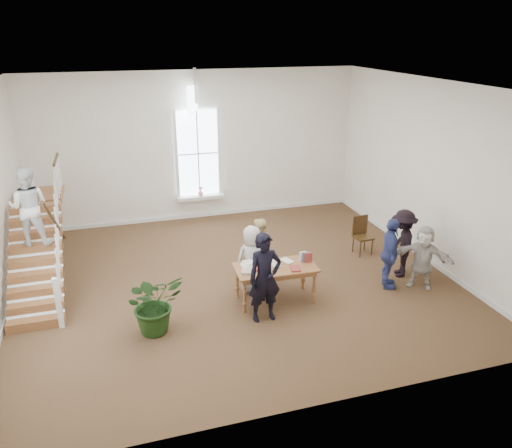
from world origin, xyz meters
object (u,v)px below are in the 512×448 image
object	(u,v)px
library_table	(274,270)
floor_plant	(154,303)
police_officer	(265,278)
elderly_woman	(252,259)
woman_cluster_c	(423,257)
woman_cluster_a	(390,254)
woman_cluster_b	(402,243)
side_chair	(362,233)
person_yellow	(258,249)

from	to	relation	value
library_table	floor_plant	bearing A→B (deg)	-168.32
police_officer	elderly_woman	xyz separation A→B (m)	(0.10, 1.25, -0.17)
woman_cluster_c	woman_cluster_a	bearing A→B (deg)	-153.25
woman_cluster_b	woman_cluster_c	bearing A→B (deg)	34.97
elderly_woman	police_officer	bearing A→B (deg)	79.58
floor_plant	side_chair	bearing A→B (deg)	21.03
person_yellow	woman_cluster_a	distance (m)	3.01
woman_cluster_b	side_chair	distance (m)	1.50
library_table	person_yellow	bearing A→B (deg)	92.82
police_officer	woman_cluster_b	xyz separation A→B (m)	(3.73, 0.93, -0.11)
police_officer	person_yellow	size ratio (longest dim) A/B	1.24
library_table	woman_cluster_c	xyz separation A→B (m)	(3.44, -0.39, 0.01)
library_table	side_chair	world-z (taller)	side_chair
police_officer	floor_plant	world-z (taller)	police_officer
woman_cluster_b	elderly_woman	bearing A→B (deg)	-72.05
woman_cluster_b	person_yellow	bearing A→B (deg)	-80.85
side_chair	woman_cluster_c	bearing A→B (deg)	-83.01
elderly_woman	woman_cluster_c	bearing A→B (deg)	159.69
police_officer	woman_cluster_c	size ratio (longest dim) A/B	1.26
elderly_woman	floor_plant	size ratio (longest dim) A/B	1.26
side_chair	floor_plant	bearing A→B (deg)	-163.25
person_yellow	woman_cluster_b	distance (m)	3.43
woman_cluster_a	person_yellow	bearing A→B (deg)	88.11
elderly_woman	floor_plant	xyz separation A→B (m)	(-2.29, -1.04, -0.16)
police_officer	elderly_woman	distance (m)	1.27
library_table	woman_cluster_a	distance (m)	2.72
library_table	woman_cluster_c	bearing A→B (deg)	-4.65
woman_cluster_b	floor_plant	bearing A→B (deg)	-60.03
woman_cluster_b	side_chair	size ratio (longest dim) A/B	1.64
person_yellow	woman_cluster_c	world-z (taller)	person_yellow
woman_cluster_c	side_chair	bearing A→B (deg)	143.18
woman_cluster_b	library_table	bearing A→B (deg)	-62.41
side_chair	elderly_woman	bearing A→B (deg)	-165.73
person_yellow	woman_cluster_a	size ratio (longest dim) A/B	0.90
police_officer	woman_cluster_a	distance (m)	3.17
woman_cluster_c	floor_plant	xyz separation A→B (m)	(-6.05, -0.07, -0.13)
woman_cluster_a	woman_cluster_c	bearing A→B (deg)	-82.07
person_yellow	woman_cluster_b	bearing A→B (deg)	150.17
police_officer	side_chair	distance (m)	4.20
woman_cluster_a	library_table	bearing A→B (deg)	109.18
woman_cluster_c	side_chair	world-z (taller)	woman_cluster_c
elderly_woman	side_chair	xyz separation A→B (m)	(3.35, 1.12, -0.21)
elderly_woman	woman_cluster_b	world-z (taller)	woman_cluster_b
woman_cluster_c	floor_plant	bearing A→B (deg)	-137.40
woman_cluster_a	side_chair	distance (m)	1.94
library_table	woman_cluster_b	xyz separation A→B (m)	(3.31, 0.26, 0.10)
floor_plant	elderly_woman	bearing A→B (deg)	24.51
elderly_woman	person_yellow	bearing A→B (deg)	-126.81
woman_cluster_c	floor_plant	distance (m)	6.06
elderly_woman	woman_cluster_b	bearing A→B (deg)	169.09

